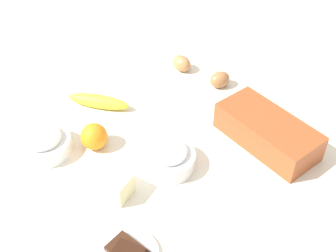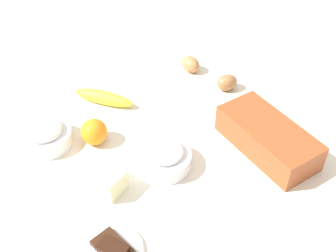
{
  "view_description": "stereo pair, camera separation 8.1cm",
  "coord_description": "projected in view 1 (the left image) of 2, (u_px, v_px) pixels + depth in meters",
  "views": [
    {
      "loc": [
        0.7,
        -0.54,
        0.83
      ],
      "look_at": [
        0.0,
        0.0,
        0.04
      ],
      "focal_mm": 46.71,
      "sensor_mm": 36.0,
      "label": 1
    },
    {
      "loc": [
        0.75,
        -0.47,
        0.83
      ],
      "look_at": [
        0.0,
        0.0,
        0.04
      ],
      "focal_mm": 46.71,
      "sensor_mm": 36.0,
      "label": 2
    }
  ],
  "objects": [
    {
      "name": "ground_plane",
      "position": [
        168.0,
        139.0,
        1.22
      ],
      "size": [
        2.4,
        2.4,
        0.02
      ],
      "primitive_type": "cube",
      "color": "silver"
    },
    {
      "name": "loaf_pan",
      "position": [
        267.0,
        131.0,
        1.17
      ],
      "size": [
        0.28,
        0.13,
        0.08
      ],
      "rotation": [
        0.0,
        0.0,
        0.02
      ],
      "color": "#9E4723",
      "rests_on": "ground_plane"
    },
    {
      "name": "flour_bowl",
      "position": [
        44.0,
        143.0,
        1.15
      ],
      "size": [
        0.14,
        0.14,
        0.07
      ],
      "color": "white",
      "rests_on": "ground_plane"
    },
    {
      "name": "sugar_bowl",
      "position": [
        168.0,
        157.0,
        1.11
      ],
      "size": [
        0.14,
        0.14,
        0.07
      ],
      "color": "white",
      "rests_on": "ground_plane"
    },
    {
      "name": "banana",
      "position": [
        99.0,
        101.0,
        1.3
      ],
      "size": [
        0.18,
        0.15,
        0.04
      ],
      "primitive_type": "ellipsoid",
      "rotation": [
        0.0,
        0.0,
        3.8
      ],
      "color": "yellow",
      "rests_on": "ground_plane"
    },
    {
      "name": "orange_fruit",
      "position": [
        94.0,
        136.0,
        1.16
      ],
      "size": [
        0.07,
        0.07,
        0.07
      ],
      "primitive_type": "sphere",
      "color": "orange",
      "rests_on": "ground_plane"
    },
    {
      "name": "butter_block",
      "position": [
        112.0,
        184.0,
        1.04
      ],
      "size": [
        0.11,
        0.09,
        0.06
      ],
      "primitive_type": "cube",
      "rotation": [
        0.0,
        0.0,
        0.38
      ],
      "color": "#F4EDB2",
      "rests_on": "ground_plane"
    },
    {
      "name": "egg_near_butter",
      "position": [
        220.0,
        80.0,
        1.37
      ],
      "size": [
        0.06,
        0.07,
        0.05
      ],
      "primitive_type": "ellipsoid",
      "rotation": [
        0.0,
        1.57,
        4.52
      ],
      "color": "#9B683F",
      "rests_on": "ground_plane"
    },
    {
      "name": "egg_beside_bowl",
      "position": [
        182.0,
        63.0,
        1.44
      ],
      "size": [
        0.07,
        0.06,
        0.05
      ],
      "primitive_type": "ellipsoid",
      "rotation": [
        0.0,
        1.57,
        0.1
      ],
      "color": "#B07748",
      "rests_on": "ground_plane"
    }
  ]
}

